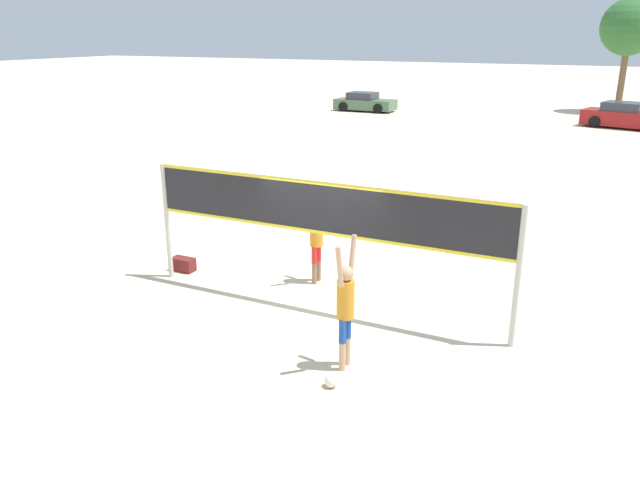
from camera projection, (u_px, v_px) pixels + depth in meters
name	position (u px, v px, depth m)	size (l,w,h in m)	color
ground_plane	(320.00, 307.00, 12.35)	(200.00, 200.00, 0.00)	beige
volleyball_net	(320.00, 217.00, 11.76)	(7.47, 0.10, 2.53)	beige
player_spiker	(345.00, 302.00, 9.77)	(0.28, 0.71, 2.18)	tan
player_blocker	(316.00, 235.00, 13.23)	(0.28, 0.69, 2.06)	#8C664C
volleyball	(331.00, 381.00, 9.53)	(0.21, 0.21, 0.21)	silver
gear_bag	(183.00, 264.00, 14.15)	(0.53, 0.28, 0.31)	maroon
parked_car_near	(365.00, 103.00, 42.35)	(4.06, 1.87, 1.26)	#4C6B4C
parked_car_mid	(626.00, 116.00, 34.86)	(4.86, 2.89, 1.43)	maroon
tree_left_cluster	(630.00, 28.00, 40.20)	(3.64, 3.64, 7.27)	brown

